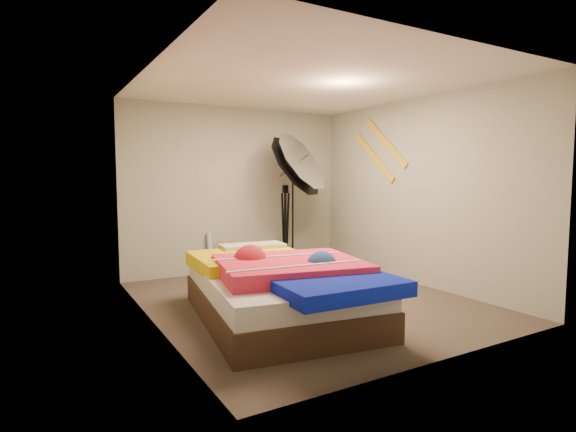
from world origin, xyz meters
TOP-DOWN VIEW (x-y plane):
  - floor at (0.00, 0.00)m, footprint 4.00×4.00m
  - ceiling at (0.00, 0.00)m, footprint 4.00×4.00m
  - wall_back at (0.00, 2.00)m, footprint 3.50×0.00m
  - wall_front at (0.00, -2.00)m, footprint 3.50×0.00m
  - wall_left at (-1.75, 0.00)m, footprint 0.00×4.00m
  - wall_right at (1.75, 0.00)m, footprint 0.00×4.00m
  - tote_bag at (-0.24, 1.90)m, footprint 0.39×0.26m
  - wrapping_roll at (-0.49, 1.90)m, footprint 0.08×0.18m
  - camera_case at (0.92, 1.26)m, footprint 0.30×0.26m
  - duffel_bag at (1.24, 0.87)m, footprint 0.34×0.25m
  - wall_stripe_upper at (1.73, 0.60)m, footprint 0.02×0.91m
  - wall_stripe_lower at (1.73, 0.85)m, footprint 0.02×0.91m
  - bed at (-0.59, -0.43)m, footprint 1.84×2.49m
  - photo_umbrella at (0.65, 1.36)m, footprint 1.07×1.22m
  - camera_tripod at (0.66, 1.65)m, footprint 0.08×0.08m

SIDE VIEW (x-z plane):
  - floor at x=0.00m, z-range 0.00..0.00m
  - duffel_bag at x=1.24m, z-range 0.00..0.19m
  - camera_case at x=0.92m, z-range 0.00..0.25m
  - tote_bag at x=-0.24m, z-range -0.01..0.37m
  - wrapping_roll at x=-0.49m, z-range 0.00..0.63m
  - bed at x=-0.59m, z-range 0.00..0.64m
  - camera_tripod at x=0.66m, z-range 0.10..1.42m
  - wall_back at x=0.00m, z-range -0.50..3.00m
  - wall_front at x=0.00m, z-range -0.50..3.00m
  - wall_left at x=-1.75m, z-range -0.75..3.25m
  - wall_right at x=1.75m, z-range -0.75..3.25m
  - photo_umbrella at x=0.65m, z-range 0.48..2.71m
  - wall_stripe_lower at x=1.73m, z-range 1.36..2.14m
  - wall_stripe_upper at x=1.73m, z-range 1.56..2.34m
  - ceiling at x=0.00m, z-range 2.50..2.50m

